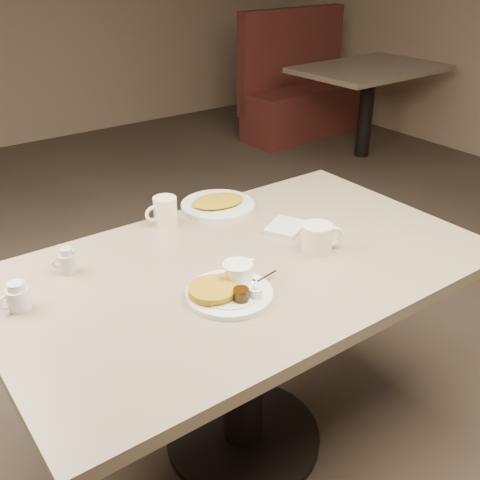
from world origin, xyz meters
TOP-DOWN VIEW (x-y plane):
  - room at (0.00, 0.00)m, footprint 7.04×8.04m
  - diner_table at (0.00, 0.00)m, footprint 1.50×0.90m
  - main_plate at (-0.14, -0.12)m, footprint 0.30×0.26m
  - coffee_mug_near at (0.24, -0.07)m, footprint 0.15×0.13m
  - napkin at (0.25, 0.10)m, footprint 0.17×0.16m
  - coffee_mug_far at (-0.06, 0.38)m, footprint 0.12×0.09m
  - creamer_left at (-0.63, 0.16)m, footprint 0.09×0.07m
  - creamer_right at (-0.46, 0.26)m, footprint 0.07×0.05m
  - hash_plate at (0.17, 0.39)m, footprint 0.31×0.31m
  - booth_back_right at (2.68, 2.66)m, footprint 1.22×1.42m

SIDE VIEW (x-z plane):
  - booth_back_right at x=2.68m, z-range -0.15..0.97m
  - diner_table at x=0.00m, z-range 0.21..0.96m
  - napkin at x=0.25m, z-range 0.75..0.77m
  - hash_plate at x=0.17m, z-range 0.75..0.78m
  - main_plate at x=-0.14m, z-range 0.74..0.81m
  - creamer_left at x=-0.63m, z-range 0.75..0.83m
  - creamer_right at x=-0.46m, z-range 0.75..0.83m
  - coffee_mug_near at x=0.24m, z-range 0.75..0.84m
  - coffee_mug_far at x=-0.06m, z-range 0.75..0.85m
  - room at x=0.00m, z-range -0.02..2.82m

